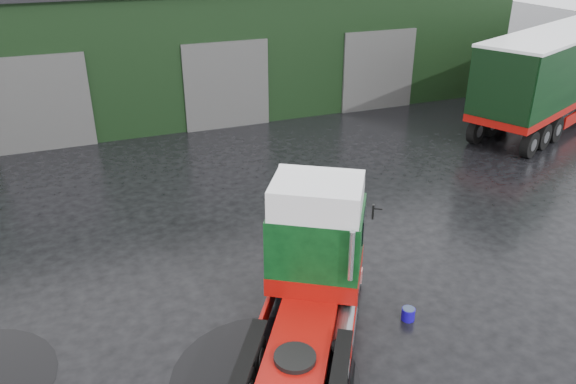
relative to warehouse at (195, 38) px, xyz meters
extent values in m
plane|color=black|center=(-2.00, -20.00, -3.16)|extent=(100.00, 100.00, 0.00)
cube|color=black|center=(0.00, 0.00, -0.16)|extent=(32.00, 12.00, 6.00)
cylinder|color=#130695|center=(-0.03, -21.59, -3.00)|extent=(0.36, 0.36, 0.31)
cylinder|color=black|center=(-3.90, -22.13, -3.15)|extent=(4.03, 4.03, 0.01)
cylinder|color=black|center=(0.59, -16.01, -3.15)|extent=(2.37, 2.37, 0.01)
camera|label=1|loc=(-6.81, -30.74, 5.49)|focal=35.00mm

